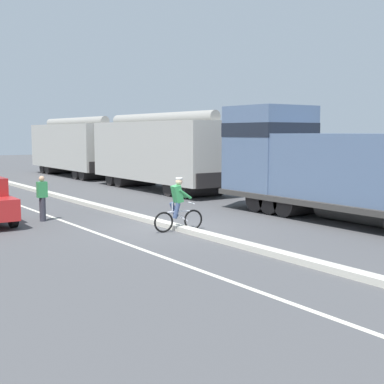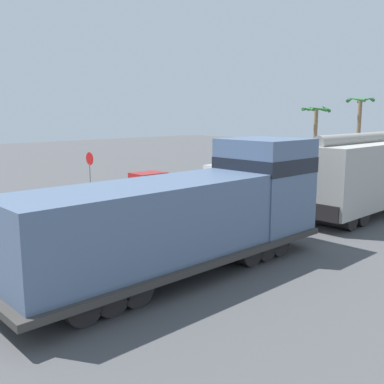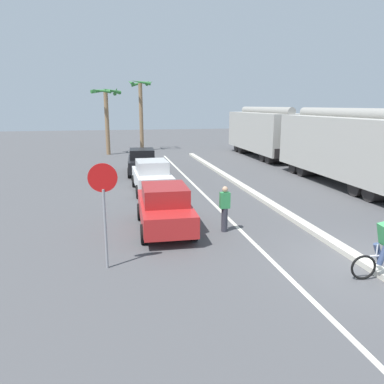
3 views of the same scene
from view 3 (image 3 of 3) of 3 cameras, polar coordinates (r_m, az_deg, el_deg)
ground_plane at (r=11.50m, az=25.21°, el=-10.33°), size 120.00×120.00×0.00m
median_curb at (r=16.35m, az=12.71°, el=-2.28°), size 0.36×36.00×0.16m
lane_stripe at (r=15.55m, az=4.60°, el=-3.08°), size 0.14×36.00×0.01m
hopper_car_lead at (r=22.27m, az=22.40°, el=6.33°), size 2.90×10.60×4.18m
hopper_car_middle at (r=32.50m, az=10.90°, el=8.91°), size 2.90×10.60×4.18m
parked_car_red at (r=13.22m, az=-4.19°, el=-2.34°), size 1.91×4.24×1.62m
parked_car_white at (r=19.15m, az=-6.14°, el=2.47°), size 1.90×4.24×1.62m
parked_car_black at (r=24.17m, az=-7.62°, el=4.65°), size 1.99×4.28×1.62m
stop_sign at (r=10.02m, az=-13.32°, el=-0.56°), size 0.76×0.08×2.88m
palm_tree_near at (r=34.24m, az=-12.91°, el=12.97°), size 2.68×2.79×5.88m
palm_tree_far at (r=36.61m, az=-7.81°, el=13.54°), size 2.42×2.25×6.69m
pedestrian_by_cars at (r=13.02m, az=5.01°, el=-2.46°), size 0.34×0.22×1.62m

